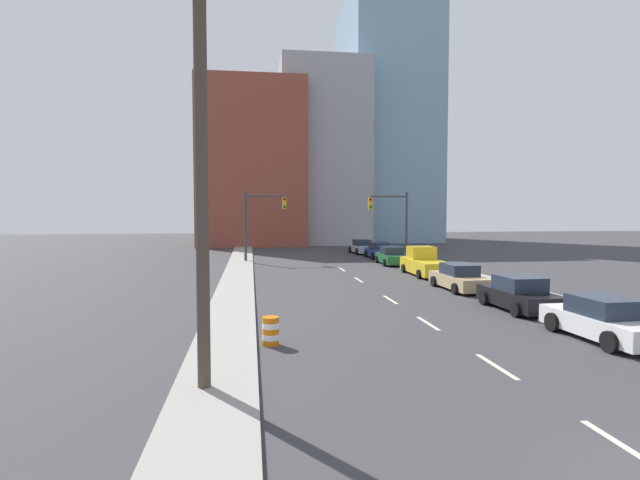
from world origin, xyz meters
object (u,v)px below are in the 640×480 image
at_px(traffic_signal_left, 257,217).
at_px(pickup_truck_yellow, 424,264).
at_px(sedan_white, 602,320).
at_px(traffic_signal_right, 396,217).
at_px(utility_pole_left_near, 202,167).
at_px(traffic_barrel, 271,331).
at_px(sedan_black, 519,295).
at_px(sedan_silver, 362,247).
at_px(sedan_tan, 459,278).
at_px(sedan_blue, 379,251).
at_px(sedan_green, 391,256).

relative_size(traffic_signal_left, pickup_truck_yellow, 1.10).
height_order(traffic_signal_left, sedan_white, traffic_signal_left).
distance_m(traffic_signal_right, utility_pole_left_near, 35.13).
bearing_deg(traffic_barrel, sedan_white, -4.74).
bearing_deg(traffic_signal_left, traffic_signal_right, 0.00).
distance_m(sedan_black, sedan_silver, 31.01).
xyz_separation_m(sedan_tan, sedan_blue, (0.45, 19.63, 0.03)).
bearing_deg(traffic_signal_left, sedan_white, -68.28).
bearing_deg(traffic_signal_right, sedan_blue, 114.32).
bearing_deg(sedan_silver, pickup_truck_yellow, -91.48).
distance_m(pickup_truck_yellow, sedan_green, 7.22).
distance_m(traffic_barrel, sedan_blue, 32.20).
xyz_separation_m(sedan_blue, sedan_silver, (-0.48, 5.42, -0.01)).
height_order(traffic_signal_left, pickup_truck_yellow, traffic_signal_left).
height_order(traffic_barrel, sedan_black, sedan_black).
height_order(sedan_black, sedan_tan, sedan_black).
xyz_separation_m(traffic_barrel, sedan_blue, (11.59, 30.04, 0.23)).
distance_m(traffic_signal_left, sedan_blue, 12.32).
relative_size(pickup_truck_yellow, sedan_silver, 1.18).
height_order(sedan_tan, sedan_green, sedan_green).
height_order(utility_pole_left_near, pickup_truck_yellow, utility_pole_left_near).
height_order(traffic_barrel, sedan_blue, sedan_blue).
relative_size(traffic_signal_right, sedan_black, 1.37).
xyz_separation_m(traffic_barrel, sedan_black, (11.40, 4.45, 0.23)).
xyz_separation_m(traffic_signal_left, sedan_silver, (11.19, 7.59, -3.32)).
bearing_deg(traffic_barrel, traffic_signal_left, 90.17).
distance_m(sedan_tan, pickup_truck_yellow, 6.76).
bearing_deg(utility_pole_left_near, sedan_blue, 68.63).
xyz_separation_m(traffic_barrel, sedan_white, (11.39, -0.94, 0.22)).
relative_size(sedan_blue, sedan_silver, 0.95).
relative_size(sedan_white, sedan_silver, 0.97).
relative_size(utility_pole_left_near, sedan_tan, 2.24).
bearing_deg(utility_pole_left_near, sedan_tan, 48.42).
xyz_separation_m(pickup_truck_yellow, sedan_silver, (-0.38, 18.30, -0.10)).
bearing_deg(sedan_green, sedan_blue, 87.62).
xyz_separation_m(utility_pole_left_near, sedan_white, (13.18, 3.21, -4.83)).
relative_size(traffic_signal_right, sedan_blue, 1.37).
relative_size(utility_pole_left_near, sedan_blue, 2.36).
xyz_separation_m(sedan_white, sedan_green, (-0.21, 25.32, -0.01)).
distance_m(traffic_barrel, pickup_truck_yellow, 20.65).
relative_size(pickup_truck_yellow, sedan_blue, 1.25).
xyz_separation_m(traffic_barrel, sedan_silver, (11.11, 35.46, 0.22)).
bearing_deg(traffic_signal_left, sedan_green, -17.23).
xyz_separation_m(traffic_signal_left, sedan_green, (11.26, -3.49, -3.33)).
height_order(sedan_white, sedan_black, sedan_black).
relative_size(sedan_black, sedan_tan, 0.95).
relative_size(traffic_signal_right, pickup_truck_yellow, 1.10).
height_order(traffic_signal_left, sedan_black, traffic_signal_left).
bearing_deg(sedan_white, sedan_green, 88.71).
height_order(utility_pole_left_near, sedan_white, utility_pole_left_near).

